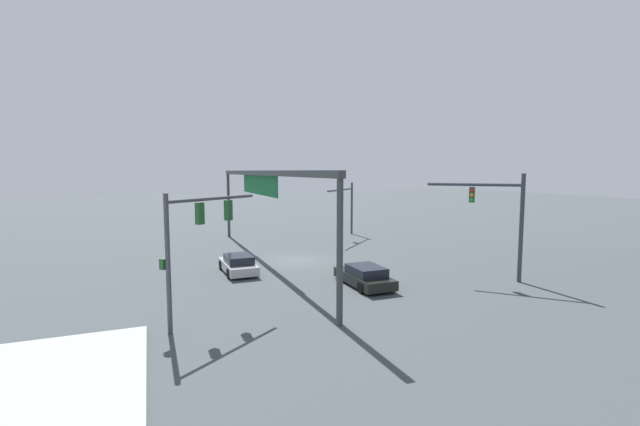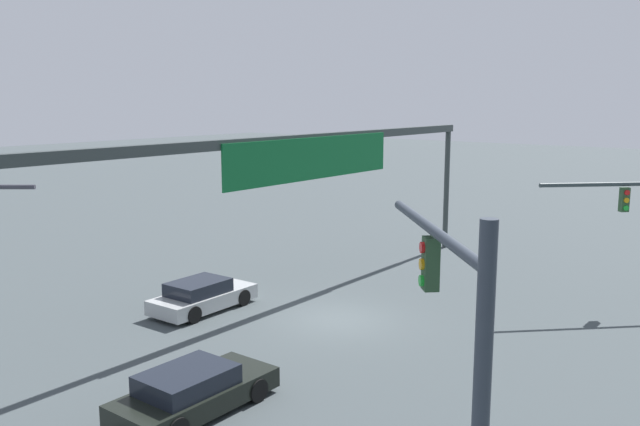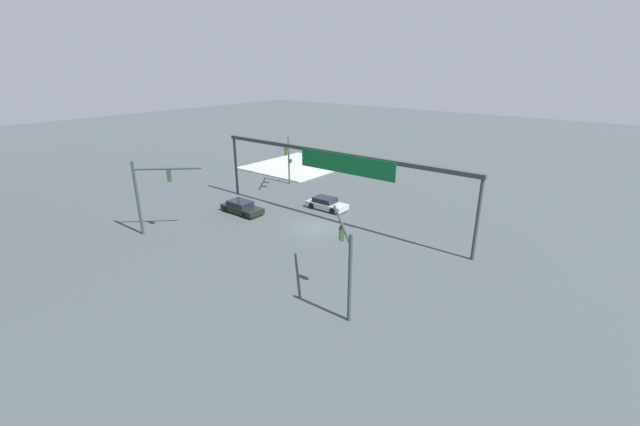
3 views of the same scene
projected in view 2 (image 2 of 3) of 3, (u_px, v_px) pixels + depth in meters
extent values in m
plane|color=#41494C|center=(338.00, 320.00, 24.49)|extent=(196.74, 196.74, 0.00)
cylinder|color=#323A45|center=(433.00, 230.00, 11.48)|extent=(4.16, 3.93, 0.19)
cube|color=#29482C|center=(431.00, 264.00, 11.65)|extent=(0.41, 0.41, 0.95)
cylinder|color=red|center=(422.00, 247.00, 11.58)|extent=(0.19, 0.18, 0.20)
cylinder|color=orange|center=(422.00, 264.00, 11.63)|extent=(0.19, 0.18, 0.20)
cylinder|color=green|center=(421.00, 281.00, 11.68)|extent=(0.19, 0.18, 0.20)
cylinder|color=#323E41|center=(621.00, 184.00, 25.63)|extent=(4.71, 4.80, 0.16)
cube|color=#2E502F|center=(624.00, 200.00, 25.75)|extent=(0.41, 0.41, 0.95)
cylinder|color=red|center=(627.00, 193.00, 25.55)|extent=(0.18, 0.18, 0.20)
cylinder|color=orange|center=(627.00, 200.00, 25.60)|extent=(0.18, 0.18, 0.20)
cylinder|color=green|center=(626.00, 208.00, 25.65)|extent=(0.18, 0.18, 0.20)
cylinder|color=#343C3C|center=(446.00, 190.00, 35.96)|extent=(0.28, 0.28, 6.31)
cube|color=#343C3C|center=(283.00, 140.00, 24.95)|extent=(27.24, 0.35, 0.35)
cube|color=#0F642F|center=(314.00, 158.00, 26.22)|extent=(9.99, 0.08, 1.65)
cube|color=black|center=(196.00, 395.00, 17.25)|extent=(4.46, 1.89, 0.55)
cube|color=black|center=(187.00, 380.00, 16.95)|extent=(2.32, 1.66, 0.50)
cylinder|color=black|center=(212.00, 374.00, 18.88)|extent=(0.64, 0.22, 0.64)
cylinder|color=black|center=(257.00, 390.00, 17.81)|extent=(0.64, 0.22, 0.64)
cylinder|color=black|center=(130.00, 409.00, 16.73)|extent=(0.64, 0.22, 0.64)
cube|color=#AFB3B4|center=(204.00, 299.00, 25.55)|extent=(4.26, 1.90, 0.55)
cube|color=black|center=(198.00, 287.00, 25.26)|extent=(2.23, 1.64, 0.50)
cylinder|color=black|center=(213.00, 290.00, 27.10)|extent=(0.64, 0.23, 0.64)
cylinder|color=black|center=(243.00, 298.00, 26.11)|extent=(0.64, 0.23, 0.64)
cylinder|color=black|center=(162.00, 306.00, 25.03)|extent=(0.64, 0.23, 0.64)
cylinder|color=black|center=(193.00, 315.00, 24.04)|extent=(0.64, 0.23, 0.64)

